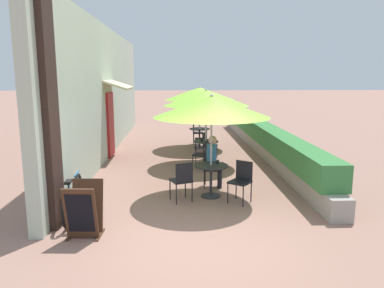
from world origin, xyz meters
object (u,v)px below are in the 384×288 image
cafe_chair_near_right (209,166)px  coffee_cup_far (200,128)px  patio_table_near (211,174)px  patio_umbrella_near (212,107)px  menu_board (84,210)px  cafe_chair_mid_left (208,143)px  patio_table_far (199,134)px  cafe_chair_mid_right (203,152)px  cafe_chair_near_left (242,178)px  patio_table_mid (206,148)px  patio_umbrella_mid (206,98)px  bicycle_leaning (73,198)px  coffee_cup_mid (202,140)px  seated_patron_near_right (214,159)px  cafe_chair_near_back (182,178)px  cafe_chair_far_left (203,137)px  cafe_chair_far_right (196,131)px  patio_umbrella_far (200,94)px  coffee_cup_near (217,162)px

cafe_chair_near_right → coffee_cup_far: 4.80m
patio_table_near → patio_umbrella_near: size_ratio=0.30×
coffee_cup_far → menu_board: 7.86m
cafe_chair_mid_left → patio_table_far: 1.92m
cafe_chair_mid_right → patio_table_near: bearing=-163.3°
cafe_chair_near_left → menu_board: bearing=66.5°
patio_table_mid → cafe_chair_mid_left: (0.13, 0.71, 0.00)m
patio_table_mid → patio_table_far: 2.63m
patio_umbrella_mid → cafe_chair_mid_left: patio_umbrella_mid is taller
patio_table_near → patio_umbrella_mid: patio_umbrella_mid is taller
cafe_chair_mid_left → coffee_cup_far: bearing=-158.7°
patio_umbrella_mid → bicycle_leaning: patio_umbrella_mid is taller
cafe_chair_mid_right → menu_board: (-2.30, -4.27, -0.07)m
cafe_chair_near_left → coffee_cup_far: size_ratio=9.67×
cafe_chair_near_right → coffee_cup_mid: (-0.02, 2.23, 0.25)m
seated_patron_near_right → cafe_chair_near_back: bearing=-28.4°
coffee_cup_mid → cafe_chair_far_left: (0.18, 1.97, -0.25)m
cafe_chair_near_left → patio_table_far: cafe_chair_near_left is taller
cafe_chair_far_right → patio_umbrella_near: bearing=-0.4°
cafe_chair_near_right → cafe_chair_far_left: size_ratio=1.00×
patio_umbrella_near → cafe_chair_mid_right: bearing=90.1°
cafe_chair_near_right → cafe_chair_far_left: (0.16, 4.21, 0.00)m
coffee_cup_mid → cafe_chair_far_right: bearing=89.6°
patio_umbrella_far → patio_table_mid: bearing=-89.5°
menu_board → cafe_chair_far_left: bearing=73.3°
patio_table_near → coffee_cup_near: size_ratio=8.38×
coffee_cup_near → cafe_chair_mid_left: 3.65m
cafe_chair_mid_left → patio_umbrella_far: (-0.15, 1.92, 1.48)m
cafe_chair_near_right → cafe_chair_mid_right: 1.59m
cafe_chair_near_left → bicycle_leaning: cafe_chair_near_left is taller
cafe_chair_far_left → bicycle_leaning: cafe_chair_far_left is taller
seated_patron_near_right → patio_table_far: seated_patron_near_right is taller
patio_table_near → patio_umbrella_far: patio_umbrella_far is taller
patio_umbrella_near → patio_table_far: 5.84m
cafe_chair_mid_left → cafe_chair_far_right: (-0.23, 2.63, 0.00)m
patio_table_mid → patio_umbrella_far: (-0.02, 2.63, 1.48)m
bicycle_leaning → cafe_chair_near_left: bearing=8.2°
patio_table_far → coffee_cup_far: size_ratio=8.38×
bicycle_leaning → cafe_chair_mid_right: bearing=47.5°
cafe_chair_near_right → cafe_chair_near_left: bearing=36.1°
seated_patron_near_right → bicycle_leaning: size_ratio=0.71×
cafe_chair_near_right → cafe_chair_far_right: bearing=-172.0°
menu_board → patio_umbrella_mid: bearing=67.1°
patio_table_far → menu_board: 7.98m
cafe_chair_near_left → patio_table_mid: (-0.48, 3.40, -0.00)m
cafe_chair_near_left → coffee_cup_far: 5.92m
patio_table_far → cafe_chair_mid_left: bearing=-85.4°
patio_table_near → cafe_chair_near_right: bearing=88.1°
patio_table_mid → cafe_chair_mid_left: cafe_chair_mid_left is taller
cafe_chair_near_left → patio_umbrella_far: size_ratio=0.35×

